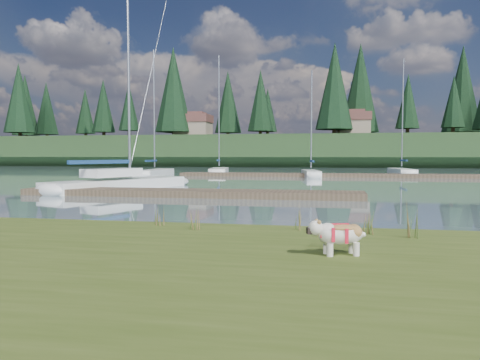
# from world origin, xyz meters

# --- Properties ---
(ground) EXTENTS (200.00, 200.00, 0.00)m
(ground) POSITION_xyz_m (0.00, 30.00, 0.00)
(ground) COLOR gray
(ground) RESTS_ON ground
(bank) EXTENTS (60.00, 9.00, 0.35)m
(bank) POSITION_xyz_m (0.00, -6.00, 0.17)
(bank) COLOR #42511C
(bank) RESTS_ON ground
(ridge) EXTENTS (200.00, 20.00, 5.00)m
(ridge) POSITION_xyz_m (0.00, 73.00, 2.50)
(ridge) COLOR #1D3318
(ridge) RESTS_ON ground
(bulldog) EXTENTS (0.93, 0.53, 0.55)m
(bulldog) POSITION_xyz_m (2.63, -4.39, 0.69)
(bulldog) COLOR silver
(bulldog) RESTS_ON bank
(sailboat_main) EXTENTS (5.52, 10.19, 14.47)m
(sailboat_main) POSITION_xyz_m (-8.80, 13.14, 0.42)
(sailboat_main) COLOR white
(sailboat_main) RESTS_ON ground
(dock_near) EXTENTS (16.00, 2.00, 0.30)m
(dock_near) POSITION_xyz_m (-4.00, 9.00, 0.15)
(dock_near) COLOR #4C3D2C
(dock_near) RESTS_ON ground
(dock_far) EXTENTS (26.00, 2.20, 0.30)m
(dock_far) POSITION_xyz_m (2.00, 30.00, 0.15)
(dock_far) COLOR #4C3D2C
(dock_far) RESTS_ON ground
(sailboat_bg_0) EXTENTS (1.95, 8.18, 11.75)m
(sailboat_bg_0) POSITION_xyz_m (-13.69, 30.27, 0.32)
(sailboat_bg_0) COLOR white
(sailboat_bg_0) RESTS_ON ground
(sailboat_bg_1) EXTENTS (3.02, 8.41, 12.28)m
(sailboat_bg_1) POSITION_xyz_m (-9.00, 36.15, 0.33)
(sailboat_bg_1) COLOR white
(sailboat_bg_1) RESTS_ON ground
(sailboat_bg_2) EXTENTS (2.08, 6.21, 9.37)m
(sailboat_bg_2) POSITION_xyz_m (0.74, 30.07, 0.33)
(sailboat_bg_2) COLOR white
(sailboat_bg_2) RESTS_ON ground
(sailboat_bg_3) EXTENTS (2.03, 7.91, 11.52)m
(sailboat_bg_3) POSITION_xyz_m (9.40, 37.63, 0.32)
(sailboat_bg_3) COLOR white
(sailboat_bg_3) RESTS_ON ground
(weed_0) EXTENTS (0.17, 0.14, 0.60)m
(weed_0) POSITION_xyz_m (-0.27, -2.43, 0.60)
(weed_0) COLOR #475B23
(weed_0) RESTS_ON bank
(weed_1) EXTENTS (0.17, 0.14, 0.57)m
(weed_1) POSITION_xyz_m (1.82, -2.04, 0.59)
(weed_1) COLOR #475B23
(weed_1) RESTS_ON bank
(weed_2) EXTENTS (0.17, 0.14, 0.58)m
(weed_2) POSITION_xyz_m (3.22, -2.31, 0.59)
(weed_2) COLOR #475B23
(weed_2) RESTS_ON bank
(weed_3) EXTENTS (0.17, 0.14, 0.46)m
(weed_3) POSITION_xyz_m (-1.22, -2.06, 0.54)
(weed_3) COLOR #475B23
(weed_3) RESTS_ON bank
(weed_4) EXTENTS (0.17, 0.14, 0.46)m
(weed_4) POSITION_xyz_m (3.30, -2.37, 0.54)
(weed_4) COLOR #475B23
(weed_4) RESTS_ON bank
(weed_5) EXTENTS (0.17, 0.14, 0.73)m
(weed_5) POSITION_xyz_m (4.01, -2.65, 0.65)
(weed_5) COLOR #475B23
(weed_5) RESTS_ON bank
(mud_lip) EXTENTS (60.00, 0.50, 0.14)m
(mud_lip) POSITION_xyz_m (0.00, -1.60, 0.07)
(mud_lip) COLOR #33281C
(mud_lip) RESTS_ON ground
(conifer_0) EXTENTS (5.72, 5.72, 14.15)m
(conifer_0) POSITION_xyz_m (-55.00, 67.00, 12.64)
(conifer_0) COLOR #382619
(conifer_0) RESTS_ON ridge
(conifer_1) EXTENTS (4.40, 4.40, 11.30)m
(conifer_1) POSITION_xyz_m (-40.00, 71.00, 11.28)
(conifer_1) COLOR #382619
(conifer_1) RESTS_ON ridge
(conifer_2) EXTENTS (6.60, 6.60, 16.05)m
(conifer_2) POSITION_xyz_m (-25.00, 68.00, 13.54)
(conifer_2) COLOR #382619
(conifer_2) RESTS_ON ridge
(conifer_3) EXTENTS (4.84, 4.84, 12.25)m
(conifer_3) POSITION_xyz_m (-10.00, 72.00, 11.74)
(conifer_3) COLOR #382619
(conifer_3) RESTS_ON ridge
(conifer_4) EXTENTS (6.16, 6.16, 15.10)m
(conifer_4) POSITION_xyz_m (3.00, 66.00, 13.09)
(conifer_4) COLOR #382619
(conifer_4) RESTS_ON ridge
(conifer_5) EXTENTS (3.96, 3.96, 10.35)m
(conifer_5) POSITION_xyz_m (15.00, 70.00, 10.83)
(conifer_5) COLOR #382619
(conifer_5) RESTS_ON ridge
(house_0) EXTENTS (6.30, 5.30, 4.65)m
(house_0) POSITION_xyz_m (-22.00, 70.00, 7.31)
(house_0) COLOR gray
(house_0) RESTS_ON ridge
(house_1) EXTENTS (6.30, 5.30, 4.65)m
(house_1) POSITION_xyz_m (6.00, 71.00, 7.31)
(house_1) COLOR gray
(house_1) RESTS_ON ridge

